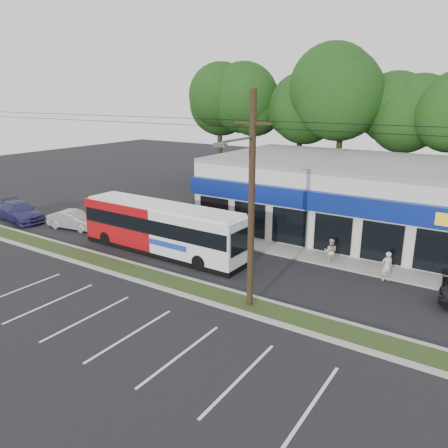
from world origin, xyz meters
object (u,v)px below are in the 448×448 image
at_px(utility_pole, 248,196).
at_px(pedestrian_b, 330,251).
at_px(car_silver, 74,220).
at_px(metrobus, 162,227).
at_px(car_blue, 20,212).
at_px(pedestrian_a, 387,266).

distance_m(utility_pole, pedestrian_b, 8.99).
distance_m(utility_pole, car_silver, 18.43).
bearing_deg(car_silver, metrobus, -101.53).
xyz_separation_m(car_blue, pedestrian_b, (24.23, 4.69, 0.03)).
bearing_deg(utility_pole, pedestrian_b, 79.54).
height_order(metrobus, car_silver, metrobus).
height_order(utility_pole, pedestrian_a, utility_pole).
height_order(metrobus, pedestrian_b, metrobus).
xyz_separation_m(utility_pole, car_silver, (-17.39, 3.84, -4.73)).
bearing_deg(metrobus, utility_pole, -22.44).
relative_size(metrobus, car_silver, 2.86).
height_order(utility_pole, pedestrian_b, utility_pole).
relative_size(utility_pole, pedestrian_a, 30.02).
bearing_deg(metrobus, car_silver, 179.20).
relative_size(pedestrian_a, pedestrian_b, 1.07).
xyz_separation_m(car_silver, car_blue, (-5.44, -0.96, 0.07)).
height_order(car_blue, pedestrian_b, pedestrian_b).
bearing_deg(car_blue, pedestrian_a, -73.42).
height_order(car_silver, pedestrian_a, pedestrian_a).
height_order(utility_pole, metrobus, utility_pole).
bearing_deg(pedestrian_a, car_blue, -29.33).
distance_m(metrobus, pedestrian_a, 13.55).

